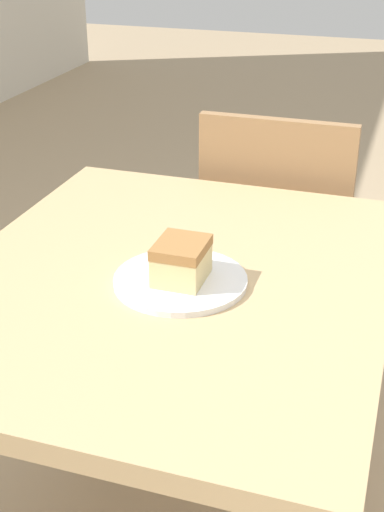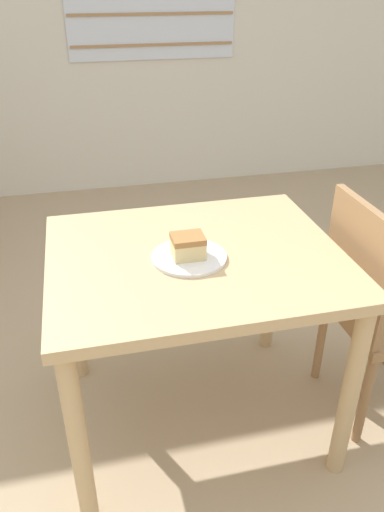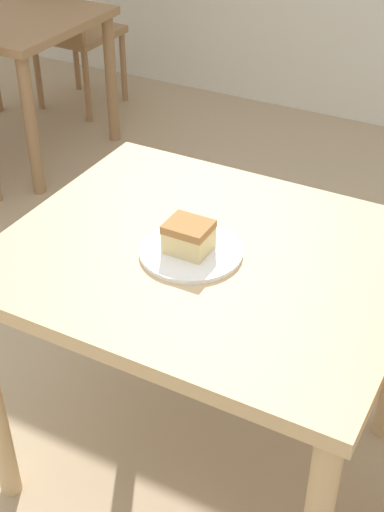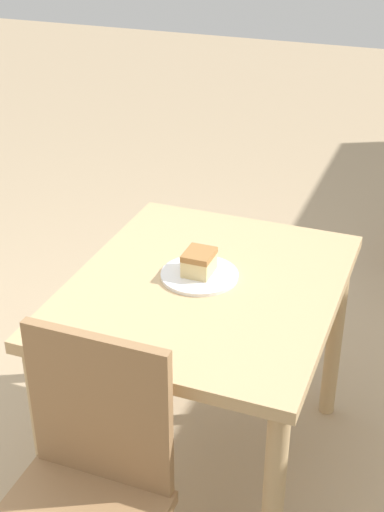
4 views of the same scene
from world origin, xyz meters
TOP-DOWN VIEW (x-y plane):
  - dining_table_near at (-0.04, 0.40)m, footprint 0.99×0.82m
  - dining_table_far at (-1.91, 1.79)m, footprint 0.94×0.77m
  - chair_far_opposite at (-1.93, 2.38)m, footprint 0.44×0.44m
  - plate at (-0.07, 0.37)m, footprint 0.25×0.25m
  - cake_slice at (-0.07, 0.36)m, footprint 0.11×0.09m

SIDE VIEW (x-z plane):
  - chair_far_opposite at x=-1.93m, z-range 0.04..0.96m
  - dining_table_far at x=-1.91m, z-range 0.25..0.97m
  - dining_table_near at x=-0.04m, z-range 0.27..1.04m
  - plate at x=-0.07m, z-range 0.77..0.78m
  - cake_slice at x=-0.07m, z-range 0.78..0.85m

